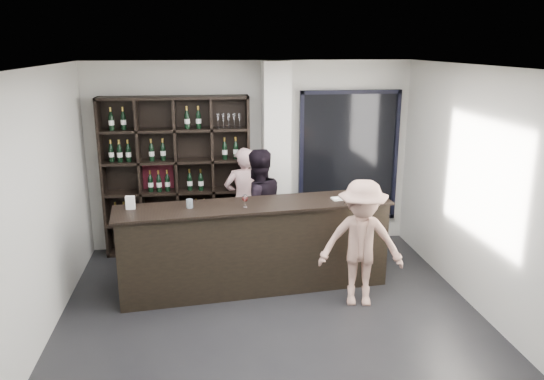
{
  "coord_description": "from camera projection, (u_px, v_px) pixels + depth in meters",
  "views": [
    {
      "loc": [
        -0.74,
        -5.33,
        3.14
      ],
      "look_at": [
        0.11,
        1.1,
        1.34
      ],
      "focal_mm": 35.0,
      "sensor_mm": 36.0,
      "label": 1
    }
  ],
  "objects": [
    {
      "name": "customer",
      "position": [
        361.0,
        243.0,
        6.44
      ],
      "size": [
        1.12,
        0.78,
        1.59
      ],
      "primitive_type": "imported",
      "rotation": [
        0.0,
        0.0,
        -0.2
      ],
      "color": "tan",
      "rests_on": "floor"
    },
    {
      "name": "floor",
      "position": [
        275.0,
        330.0,
        6.03
      ],
      "size": [
        5.0,
        5.5,
        0.01
      ],
      "primitive_type": "cube",
      "color": "black",
      "rests_on": "ground"
    },
    {
      "name": "taster_black",
      "position": [
        257.0,
        209.0,
        7.56
      ],
      "size": [
        1.02,
        0.91,
        1.73
      ],
      "primitive_type": "imported",
      "rotation": [
        0.0,
        0.0,
        3.51
      ],
      "color": "black",
      "rests_on": "floor"
    },
    {
      "name": "tasting_counter",
      "position": [
        255.0,
        246.0,
        6.91
      ],
      "size": [
        3.53,
        0.73,
        1.16
      ],
      "rotation": [
        0.0,
        0.0,
        0.1
      ],
      "color": "black",
      "rests_on": "floor"
    },
    {
      "name": "napkin_stack",
      "position": [
        337.0,
        199.0,
        6.94
      ],
      "size": [
        0.15,
        0.15,
        0.02
      ],
      "primitive_type": "cube",
      "rotation": [
        0.0,
        0.0,
        0.17
      ],
      "color": "white",
      "rests_on": "tasting_counter"
    },
    {
      "name": "wine_glass",
      "position": [
        245.0,
        200.0,
        6.59
      ],
      "size": [
        0.08,
        0.08,
        0.18
      ],
      "primitive_type": null,
      "rotation": [
        0.0,
        0.0,
        -0.06
      ],
      "color": "white",
      "rests_on": "tasting_counter"
    },
    {
      "name": "glass_panel",
      "position": [
        349.0,
        157.0,
        8.42
      ],
      "size": [
        1.6,
        0.08,
        2.1
      ],
      "color": "black",
      "rests_on": "floor"
    },
    {
      "name": "spit_cup",
      "position": [
        190.0,
        204.0,
        6.58
      ],
      "size": [
        0.09,
        0.09,
        0.11
      ],
      "primitive_type": "cylinder",
      "rotation": [
        0.0,
        0.0,
        0.03
      ],
      "color": "silver",
      "rests_on": "tasting_counter"
    },
    {
      "name": "card_stand",
      "position": [
        130.0,
        203.0,
        6.52
      ],
      "size": [
        0.11,
        0.06,
        0.17
      ],
      "primitive_type": "cube",
      "rotation": [
        0.0,
        0.0,
        0.0
      ],
      "color": "white",
      "rests_on": "tasting_counter"
    },
    {
      "name": "taster_pink",
      "position": [
        244.0,
        201.0,
        8.08
      ],
      "size": [
        0.64,
        0.45,
        1.65
      ],
      "primitive_type": "imported",
      "rotation": [
        0.0,
        0.0,
        3.24
      ],
      "color": "#D3A1A3",
      "rests_on": "floor"
    },
    {
      "name": "wine_shelf",
      "position": [
        177.0,
        176.0,
        8.01
      ],
      "size": [
        2.2,
        0.35,
        2.4
      ],
      "primitive_type": null,
      "color": "black",
      "rests_on": "floor"
    },
    {
      "name": "structural_column",
      "position": [
        276.0,
        159.0,
        8.04
      ],
      "size": [
        0.4,
        0.4,
        2.9
      ],
      "primitive_type": "cube",
      "color": "silver",
      "rests_on": "floor"
    }
  ]
}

